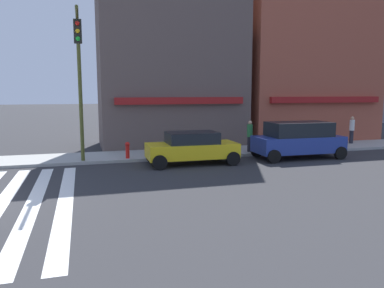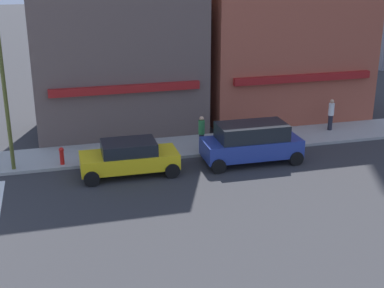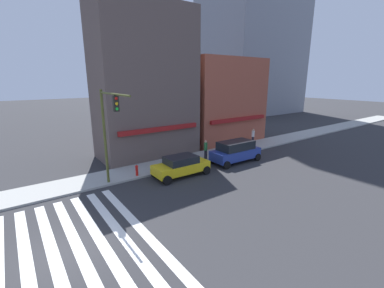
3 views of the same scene
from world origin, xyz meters
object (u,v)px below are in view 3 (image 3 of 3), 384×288
suv_blue (236,151)px  pedestrian_white_shirt (253,136)px  traffic_signal (109,124)px  fire_hydrant (137,170)px  pedestrian_green_top (206,149)px  sedan_yellow (181,165)px

suv_blue → pedestrian_white_shirt: 6.78m
traffic_signal → fire_hydrant: traffic_signal is taller
traffic_signal → fire_hydrant: size_ratio=7.94×
fire_hydrant → pedestrian_green_top: bearing=1.6°
pedestrian_white_shirt → fire_hydrant: size_ratio=2.10×
pedestrian_green_top → traffic_signal: bearing=-148.6°
sedan_yellow → pedestrian_green_top: (3.96, 1.90, 0.23)m
pedestrian_white_shirt → suv_blue: bearing=-8.3°
traffic_signal → sedan_yellow: (5.13, -0.61, -3.71)m
suv_blue → pedestrian_green_top: bearing=136.4°
pedestrian_green_top → fire_hydrant: pedestrian_green_top is taller
suv_blue → pedestrian_white_shirt: suv_blue is taller
traffic_signal → sedan_yellow: bearing=-6.7°
suv_blue → traffic_signal: bearing=177.6°
traffic_signal → sedan_yellow: size_ratio=1.51×
suv_blue → pedestrian_green_top: size_ratio=2.67×
pedestrian_green_top → fire_hydrant: 6.92m
traffic_signal → fire_hydrant: bearing=26.5°
traffic_signal → suv_blue: size_ratio=1.42×
sedan_yellow → pedestrian_white_shirt: size_ratio=2.50×
pedestrian_white_shirt → fire_hydrant: (-14.83, -1.49, -0.46)m
suv_blue → pedestrian_green_top: suv_blue is taller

